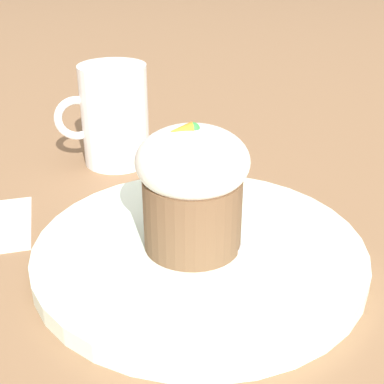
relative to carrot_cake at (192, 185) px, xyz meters
The scene contains 5 objects.
ground_plane 0.07m from the carrot_cake, 165.30° to the left, with size 4.00×4.00×0.00m, color #846042.
dessert_plate 0.06m from the carrot_cake, 165.30° to the left, with size 0.26×0.26×0.01m.
carrot_cake is the anchor object (origin of this frame).
spoon 0.05m from the carrot_cake, 151.52° to the left, with size 0.11×0.09×0.01m.
coffee_cup 0.21m from the carrot_cake, 81.00° to the right, with size 0.10×0.07×0.11m.
Camera 1 is at (0.09, 0.34, 0.24)m, focal length 50.00 mm.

